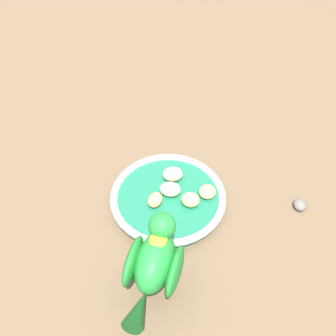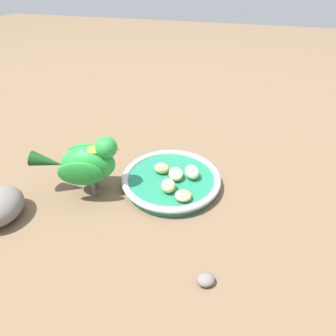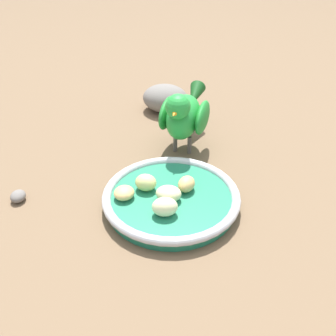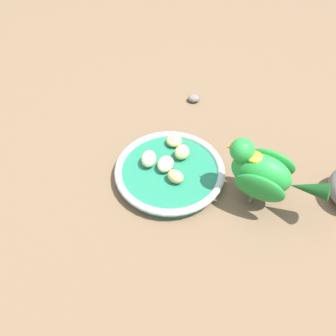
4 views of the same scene
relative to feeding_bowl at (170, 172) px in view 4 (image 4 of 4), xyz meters
The scene contains 9 objects.
ground_plane 0.03m from the feeding_bowl, 131.78° to the left, with size 4.00×4.00×0.00m, color brown.
feeding_bowl is the anchor object (origin of this frame).
apple_piece_0 0.07m from the feeding_bowl, 56.35° to the right, with size 0.03×0.03×0.02m, color tan.
apple_piece_1 0.05m from the feeding_bowl, 18.04° to the left, with size 0.04×0.03×0.03m, color beige.
apple_piece_2 0.03m from the feeding_bowl, 153.21° to the left, with size 0.03×0.02×0.02m, color tan.
apple_piece_3 0.02m from the feeding_bowl, ahead, with size 0.04×0.03×0.02m, color beige.
apple_piece_4 0.05m from the feeding_bowl, 83.11° to the right, with size 0.03×0.03×0.03m, color #C6D17A.
parrot 0.18m from the feeding_bowl, 157.52° to the right, with size 0.19×0.10×0.13m.
pebble_0 0.24m from the feeding_bowl, 62.63° to the right, with size 0.03×0.02×0.02m, color slate.
Camera 4 is at (-0.30, 0.35, 0.57)m, focal length 40.78 mm.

